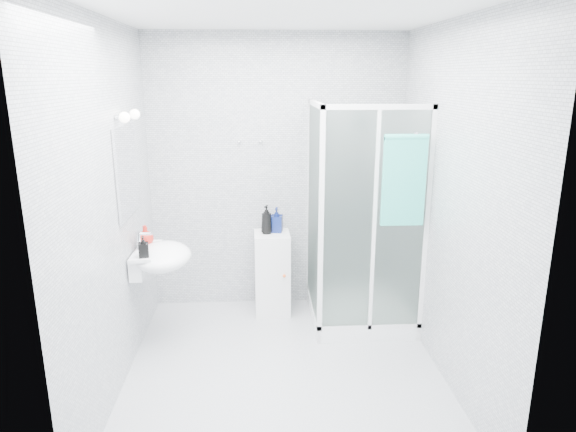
{
  "coord_description": "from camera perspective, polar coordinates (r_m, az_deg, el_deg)",
  "views": [
    {
      "loc": [
        -0.18,
        -3.51,
        2.21
      ],
      "look_at": [
        0.05,
        0.35,
        1.15
      ],
      "focal_mm": 32.0,
      "sensor_mm": 36.0,
      "label": 1
    }
  ],
  "objects": [
    {
      "name": "room",
      "position": [
        3.63,
        -0.46,
        0.81
      ],
      "size": [
        2.4,
        2.6,
        2.6
      ],
      "color": "silver",
      "rests_on": "ground"
    },
    {
      "name": "shower_enclosure",
      "position": [
        4.7,
        7.3,
        -6.81
      ],
      "size": [
        0.9,
        0.95,
        2.0
      ],
      "color": "white",
      "rests_on": "ground"
    },
    {
      "name": "wall_basin",
      "position": [
        4.28,
        -14.11,
        -4.44
      ],
      "size": [
        0.46,
        0.56,
        0.35
      ],
      "color": "white",
      "rests_on": "ground"
    },
    {
      "name": "mirror",
      "position": [
        4.14,
        -17.45,
        4.77
      ],
      "size": [
        0.02,
        0.6,
        0.7
      ],
      "primitive_type": "cube",
      "color": "white",
      "rests_on": "room"
    },
    {
      "name": "vanity_lights",
      "position": [
        4.08,
        -17.24,
        10.59
      ],
      "size": [
        0.1,
        0.4,
        0.08
      ],
      "color": "silver",
      "rests_on": "room"
    },
    {
      "name": "wall_hooks",
      "position": [
        4.8,
        -4.27,
        8.23
      ],
      "size": [
        0.23,
        0.06,
        0.03
      ],
      "color": "silver",
      "rests_on": "room"
    },
    {
      "name": "storage_cabinet",
      "position": [
        4.9,
        -1.76,
        -6.37
      ],
      "size": [
        0.33,
        0.36,
        0.79
      ],
      "rotation": [
        0.0,
        0.0,
        0.02
      ],
      "color": "white",
      "rests_on": "ground"
    },
    {
      "name": "hand_towel",
      "position": [
        4.11,
        12.78,
        4.1
      ],
      "size": [
        0.34,
        0.05,
        0.72
      ],
      "color": "#30B7A3",
      "rests_on": "shower_enclosure"
    },
    {
      "name": "shampoo_bottle_a",
      "position": [
        4.74,
        -2.39,
        -0.4
      ],
      "size": [
        0.14,
        0.14,
        0.27
      ],
      "primitive_type": "imported",
      "rotation": [
        0.0,
        0.0,
        -0.4
      ],
      "color": "black",
      "rests_on": "storage_cabinet"
    },
    {
      "name": "shampoo_bottle_b",
      "position": [
        4.79,
        -1.28,
        -0.42
      ],
      "size": [
        0.13,
        0.13,
        0.23
      ],
      "primitive_type": "imported",
      "rotation": [
        0.0,
        0.0,
        -0.21
      ],
      "color": "#0E1B55",
      "rests_on": "storage_cabinet"
    },
    {
      "name": "soap_dispenser_orange",
      "position": [
        4.37,
        -15.56,
        -2.07
      ],
      "size": [
        0.17,
        0.17,
        0.17
      ],
      "primitive_type": "imported",
      "rotation": [
        0.0,
        0.0,
        -0.41
      ],
      "color": "#B41D15",
      "rests_on": "wall_basin"
    },
    {
      "name": "soap_dispenser_black",
      "position": [
        4.08,
        -15.77,
        -3.3
      ],
      "size": [
        0.09,
        0.09,
        0.17
      ],
      "primitive_type": "imported",
      "rotation": [
        0.0,
        0.0,
        0.2
      ],
      "color": "black",
      "rests_on": "wall_basin"
    }
  ]
}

